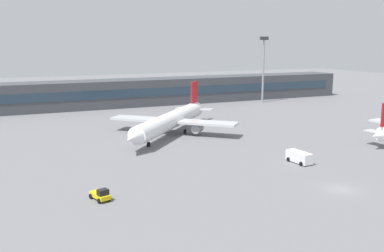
{
  "coord_description": "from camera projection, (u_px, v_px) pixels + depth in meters",
  "views": [
    {
      "loc": [
        -45.24,
        -47.55,
        21.68
      ],
      "look_at": [
        -6.52,
        40.0,
        3.0
      ],
      "focal_mm": 40.55,
      "sensor_mm": 36.0,
      "label": 1
    }
  ],
  "objects": [
    {
      "name": "ground_plane",
      "position": [
        218.0,
        136.0,
        100.7
      ],
      "size": [
        400.0,
        400.0,
        0.0
      ],
      "primitive_type": "plane",
      "color": "slate"
    },
    {
      "name": "terminal_building",
      "position": [
        143.0,
        92.0,
        150.53
      ],
      "size": [
        157.21,
        12.13,
        9.0
      ],
      "color": "#3F4247",
      "rests_on": "ground_plane"
    },
    {
      "name": "airplane_mid",
      "position": [
        171.0,
        121.0,
        102.1
      ],
      "size": [
        33.26,
        35.3,
        11.09
      ],
      "color": "white",
      "rests_on": "ground_plane"
    },
    {
      "name": "baggage_tug_yellow",
      "position": [
        101.0,
        195.0,
        60.09
      ],
      "size": [
        2.62,
        3.88,
        1.75
      ],
      "color": "yellow",
      "rests_on": "ground_plane"
    },
    {
      "name": "service_van_white",
      "position": [
        299.0,
        157.0,
        78.58
      ],
      "size": [
        2.64,
        5.34,
        2.08
      ],
      "color": "white",
      "rests_on": "ground_plane"
    },
    {
      "name": "floodlight_tower_west",
      "position": [
        263.0,
        64.0,
        155.07
      ],
      "size": [
        3.2,
        0.8,
        23.45
      ],
      "color": "gray",
      "rests_on": "ground_plane"
    }
  ]
}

